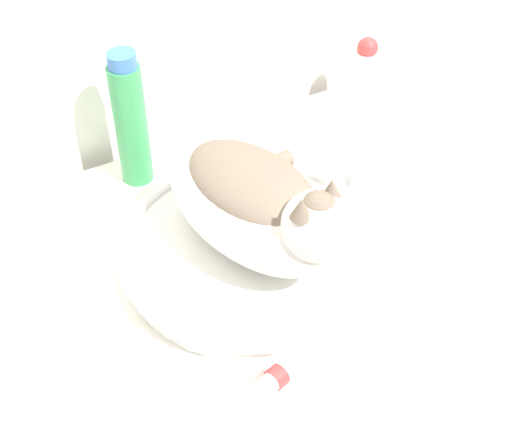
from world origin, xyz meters
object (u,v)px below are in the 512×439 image
Objects in this scene: faucet at (356,165)px; shampoo_bottle_tall at (131,121)px; cat at (257,202)px; deodorant_stick at (365,70)px; cream_tube at (241,408)px.

shampoo_bottle_tall is at bearing -49.35° from faucet.
shampoo_bottle_tall is at bearing -177.08° from cat.
deodorant_stick reaches higher than faucet.
cream_tube is at bearing 24.65° from faucet.
faucet reaches higher than cream_tube.
shampoo_bottle_tall is (-0.47, 0.00, 0.05)m from deodorant_stick.
deodorant_stick is 0.74m from cream_tube.
cat is 2.17× the size of cream_tube.
cat reaches higher than faucet.
shampoo_bottle_tall is (-0.07, 0.28, -0.01)m from cat.
faucet is at bearing 93.20° from cat.
cream_tube is (-0.36, -0.27, -0.05)m from faucet.
cat is 0.28m from cream_tube.
cat is at bearing -145.03° from deodorant_stick.
cat is 0.23m from faucet.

